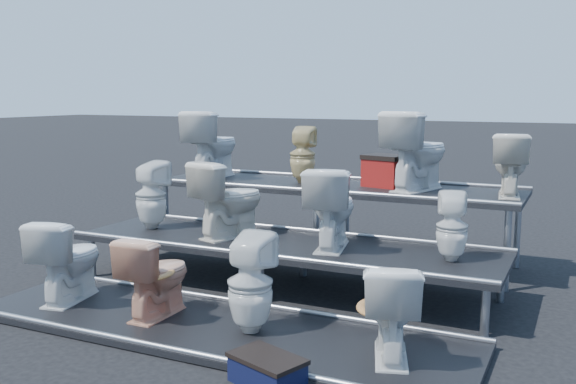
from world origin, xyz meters
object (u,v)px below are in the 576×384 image
at_px(toilet_10, 417,151).
at_px(red_crate, 385,173).
at_px(toilet_3, 391,309).
at_px(toilet_8, 213,144).
at_px(toilet_6, 331,207).
at_px(toilet_7, 452,227).
at_px(toilet_4, 151,195).
at_px(step_stool, 267,373).
at_px(toilet_2, 250,283).
at_px(toilet_1, 156,275).
at_px(toilet_11, 510,165).
at_px(toilet_5, 229,199).
at_px(toilet_9, 303,155).
at_px(toilet_0, 68,259).

relative_size(toilet_10, red_crate, 2.00).
relative_size(toilet_3, red_crate, 1.65).
height_order(toilet_3, toilet_8, toilet_8).
relative_size(toilet_6, toilet_7, 1.28).
bearing_deg(red_crate, toilet_10, -3.44).
distance_m(toilet_4, step_stool, 3.17).
distance_m(toilet_2, toilet_3, 1.11).
xyz_separation_m(toilet_3, step_stool, (-0.63, -0.65, -0.33)).
xyz_separation_m(toilet_1, toilet_3, (2.00, 0.00, 0.01)).
relative_size(toilet_7, toilet_8, 0.73).
bearing_deg(toilet_11, red_crate, -12.45).
relative_size(toilet_2, toilet_5, 1.00).
height_order(toilet_5, toilet_6, toilet_5).
bearing_deg(toilet_10, toilet_5, 56.29).
xyz_separation_m(toilet_9, step_stool, (1.20, -3.25, -1.10)).
relative_size(toilet_11, step_stool, 1.36).
bearing_deg(toilet_9, toilet_7, 136.10).
distance_m(toilet_3, red_crate, 2.92).
relative_size(toilet_2, toilet_11, 1.21).
height_order(toilet_2, toilet_3, toilet_2).
distance_m(toilet_2, toilet_9, 2.80).
xyz_separation_m(toilet_5, toilet_8, (-1.00, 1.30, 0.42)).
bearing_deg(toilet_10, toilet_3, 117.34).
distance_m(toilet_0, toilet_10, 3.68).
bearing_deg(toilet_9, toilet_11, 169.32).
distance_m(toilet_8, toilet_9, 1.23).
bearing_deg(toilet_1, toilet_2, 179.78).
height_order(toilet_5, toilet_9, toilet_9).
bearing_deg(toilet_2, toilet_4, -36.87).
bearing_deg(toilet_4, toilet_2, 154.30).
distance_m(toilet_2, toilet_11, 3.13).
height_order(toilet_7, toilet_9, toilet_9).
bearing_deg(red_crate, toilet_3, -57.91).
relative_size(toilet_1, toilet_8, 0.84).
relative_size(toilet_2, step_stool, 1.65).
bearing_deg(toilet_2, toilet_0, -2.62).
bearing_deg(toilet_8, toilet_7, 157.53).
xyz_separation_m(toilet_7, red_crate, (-1.03, 1.42, 0.25)).
bearing_deg(toilet_10, toilet_6, 86.76).
relative_size(toilet_0, toilet_7, 1.25).
bearing_deg(toilet_5, toilet_3, 165.95).
bearing_deg(toilet_7, red_crate, -66.95).
height_order(toilet_1, toilet_5, toilet_5).
bearing_deg(toilet_3, step_stool, 27.73).
distance_m(toilet_5, step_stool, 2.54).
distance_m(toilet_5, toilet_8, 1.69).
bearing_deg(toilet_9, red_crate, 176.64).
bearing_deg(red_crate, toilet_8, -162.54).
bearing_deg(toilet_9, toilet_1, 75.65).
bearing_deg(toilet_0, step_stool, 153.49).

